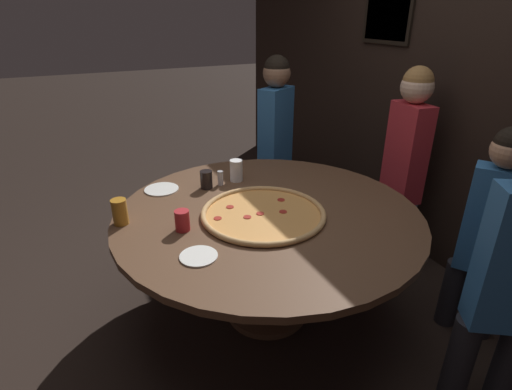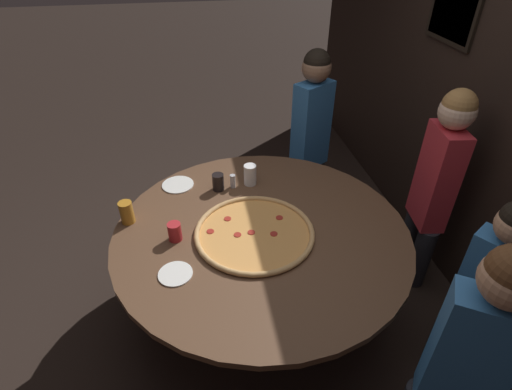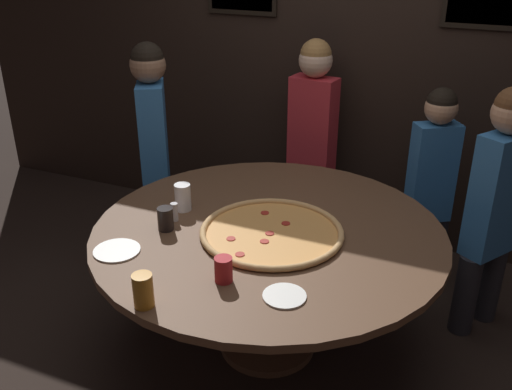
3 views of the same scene
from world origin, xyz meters
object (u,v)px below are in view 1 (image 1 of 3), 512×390
(giant_pizza, at_px, (263,213))
(diner_far_left, at_px, (489,225))
(white_plate_left_side, at_px, (162,189))
(diner_side_left, at_px, (406,157))
(drink_cup_near_left, at_px, (182,220))
(diner_side_right, at_px, (275,134))
(drink_cup_by_shaker, at_px, (236,171))
(white_plate_right_side, at_px, (199,256))
(dining_table, at_px, (268,228))
(drink_cup_beside_pizza, at_px, (206,180))
(condiment_shaker, at_px, (220,178))
(drink_cup_centre_back, at_px, (120,212))

(giant_pizza, relative_size, diner_far_left, 0.55)
(white_plate_left_side, bearing_deg, diner_side_left, 76.94)
(drink_cup_near_left, bearing_deg, diner_side_right, 133.28)
(giant_pizza, bearing_deg, diner_side_right, 148.81)
(drink_cup_by_shaker, xyz_separation_m, white_plate_right_side, (0.78, -0.53, -0.07))
(giant_pizza, bearing_deg, drink_cup_near_left, -94.87)
(giant_pizza, xyz_separation_m, diner_side_right, (-1.09, 0.66, 0.09))
(dining_table, height_order, drink_cup_beside_pizza, drink_cup_beside_pizza)
(dining_table, height_order, giant_pizza, giant_pizza)
(condiment_shaker, height_order, diner_side_left, diner_side_left)
(drink_cup_centre_back, height_order, white_plate_left_side, drink_cup_centre_back)
(dining_table, relative_size, condiment_shaker, 18.23)
(drink_cup_near_left, bearing_deg, white_plate_right_side, -1.13)
(drink_cup_near_left, distance_m, white_plate_left_side, 0.57)
(drink_cup_beside_pizza, height_order, diner_far_left, diner_far_left)
(white_plate_right_side, bearing_deg, white_plate_left_side, 178.20)
(drink_cup_beside_pizza, height_order, diner_side_left, diner_side_left)
(white_plate_right_side, relative_size, diner_far_left, 0.14)
(diner_side_right, bearing_deg, drink_cup_centre_back, -179.06)
(drink_cup_beside_pizza, height_order, condiment_shaker, drink_cup_beside_pizza)
(drink_cup_near_left, xyz_separation_m, diner_far_left, (0.66, 1.54, -0.07))
(drink_cup_near_left, height_order, diner_side_right, diner_side_right)
(drink_cup_centre_back, height_order, diner_side_left, diner_side_left)
(drink_cup_by_shaker, distance_m, condiment_shaker, 0.13)
(drink_cup_near_left, distance_m, diner_far_left, 1.67)
(drink_cup_near_left, distance_m, drink_cup_by_shaker, 0.72)
(drink_cup_centre_back, relative_size, drink_cup_near_left, 1.26)
(white_plate_right_side, height_order, diner_far_left, diner_far_left)
(drink_cup_centre_back, relative_size, drink_cup_by_shaker, 0.98)
(drink_cup_near_left, height_order, condiment_shaker, drink_cup_near_left)
(white_plate_right_side, distance_m, diner_far_left, 1.59)
(white_plate_right_side, bearing_deg, condiment_shaker, 152.04)
(drink_cup_near_left, height_order, drink_cup_beside_pizza, drink_cup_beside_pizza)
(diner_side_right, bearing_deg, giant_pizza, -151.28)
(drink_cup_by_shaker, xyz_separation_m, diner_far_left, (1.15, 1.02, -0.09))
(white_plate_left_side, bearing_deg, white_plate_right_side, -1.80)
(white_plate_left_side, bearing_deg, drink_cup_by_shaker, 82.14)
(diner_side_left, bearing_deg, drink_cup_near_left, 103.83)
(drink_cup_near_left, relative_size, diner_side_right, 0.08)
(diner_far_left, bearing_deg, drink_cup_by_shaker, 9.04)
(white_plate_right_side, height_order, white_plate_left_side, same)
(dining_table, height_order, diner_side_right, diner_side_right)
(white_plate_right_side, distance_m, condiment_shaker, 0.86)
(drink_cup_near_left, relative_size, diner_side_left, 0.08)
(drink_cup_beside_pizza, bearing_deg, drink_cup_centre_back, -66.31)
(drink_cup_centre_back, distance_m, white_plate_left_side, 0.47)
(diner_side_left, relative_size, diner_far_left, 1.15)
(giant_pizza, distance_m, drink_cup_centre_back, 0.78)
(giant_pizza, xyz_separation_m, white_plate_left_side, (-0.60, -0.44, -0.01))
(drink_cup_near_left, xyz_separation_m, white_plate_left_side, (-0.56, 0.02, -0.05))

